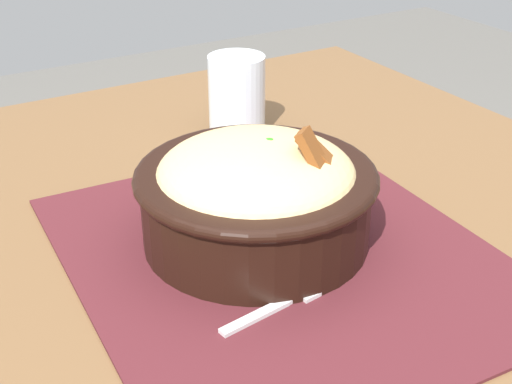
% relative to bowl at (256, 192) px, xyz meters
% --- Properties ---
extents(table, '(1.07, 0.84, 0.75)m').
position_rel_bowl_xyz_m(table, '(0.06, 0.02, -0.13)').
color(table, brown).
rests_on(table, ground_plane).
extents(placemat, '(0.43, 0.38, 0.00)m').
position_rel_bowl_xyz_m(placemat, '(0.03, 0.01, -0.05)').
color(placemat, '#47191E').
rests_on(placemat, table).
extents(bowl, '(0.25, 0.25, 0.12)m').
position_rel_bowl_xyz_m(bowl, '(0.00, 0.00, 0.00)').
color(bowl, black).
rests_on(bowl, placemat).
extents(fork, '(0.03, 0.13, 0.00)m').
position_rel_bowl_xyz_m(fork, '(0.10, -0.02, -0.05)').
color(fork, silver).
rests_on(fork, placemat).
extents(drinking_glass, '(0.07, 0.07, 0.10)m').
position_rel_bowl_xyz_m(drinking_glass, '(-0.24, 0.11, -0.01)').
color(drinking_glass, silver).
rests_on(drinking_glass, table).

